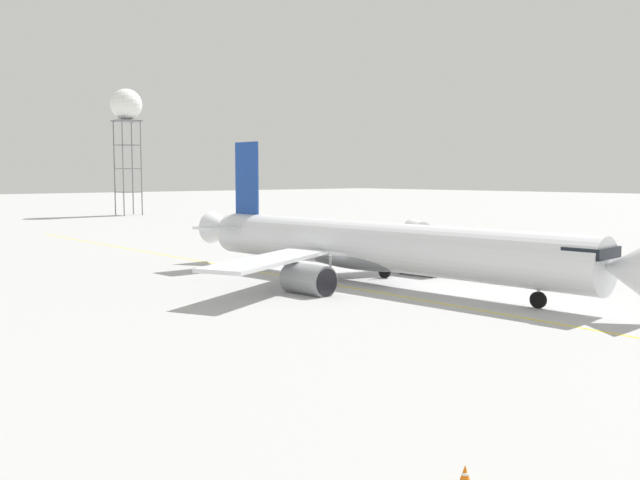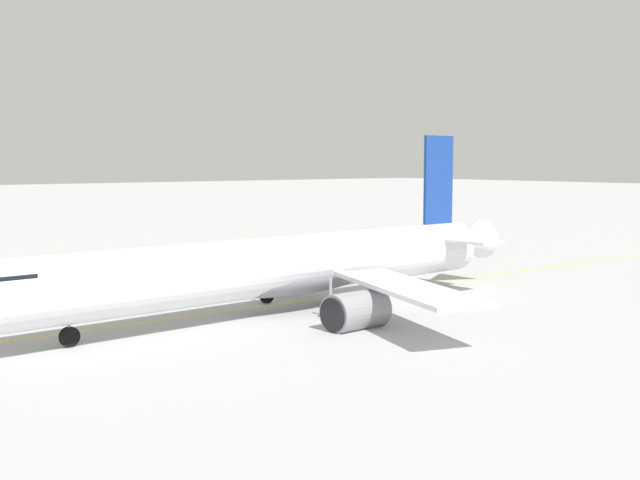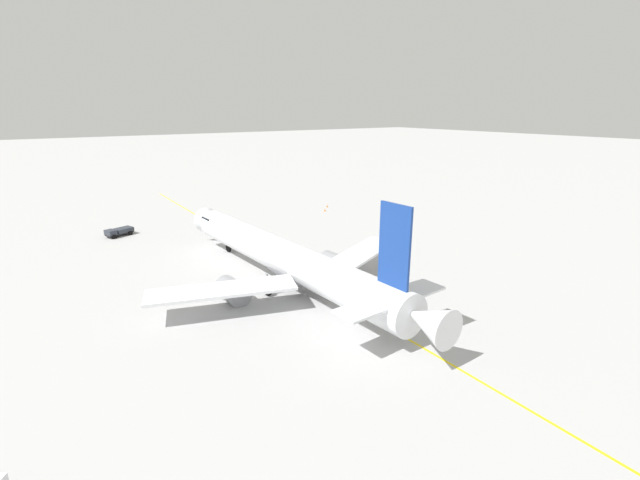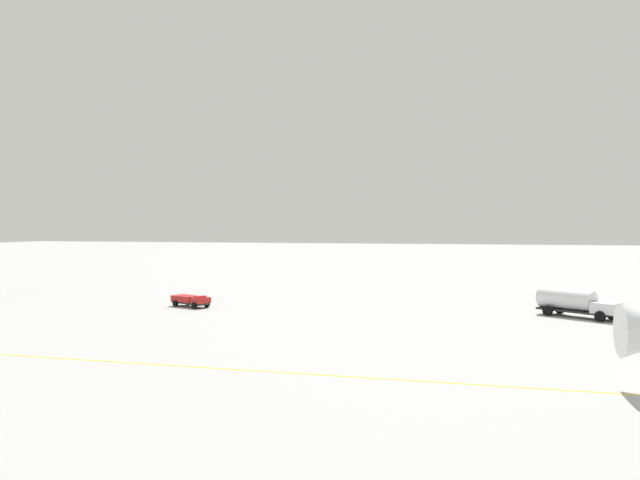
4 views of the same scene
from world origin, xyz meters
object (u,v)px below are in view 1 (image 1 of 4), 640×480
(airliner_main, at_px, (371,248))
(safety_cone_near, at_px, (465,474))
(ops_pickup_truck, at_px, (219,221))
(fuel_tanker_truck, at_px, (419,231))
(radar_tower, at_px, (126,108))

(airliner_main, distance_m, safety_cone_near, 36.47)
(ops_pickup_truck, distance_m, fuel_tanker_truck, 42.88)
(airliner_main, distance_m, radar_tower, 109.28)
(ops_pickup_truck, relative_size, fuel_tanker_truck, 0.65)
(ops_pickup_truck, bearing_deg, fuel_tanker_truck, 26.81)
(airliner_main, xyz_separation_m, safety_cone_near, (-24.00, -27.33, -2.65))
(fuel_tanker_truck, bearing_deg, safety_cone_near, -13.26)
(safety_cone_near, bearing_deg, radar_tower, 67.73)
(ops_pickup_truck, bearing_deg, safety_cone_near, -5.98)
(ops_pickup_truck, xyz_separation_m, fuel_tanker_truck, (2.65, -42.79, 0.76))
(ops_pickup_truck, distance_m, safety_cone_near, 103.19)
(airliner_main, distance_m, fuel_tanker_truck, 35.26)
(airliner_main, xyz_separation_m, fuel_tanker_truck, (29.07, 19.91, -1.36))
(fuel_tanker_truck, bearing_deg, airliner_main, -20.52)
(airliner_main, height_order, radar_tower, radar_tower)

